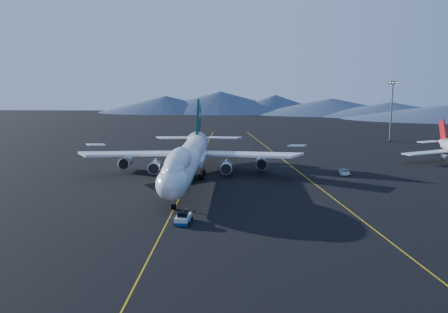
{
  "coord_description": "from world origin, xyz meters",
  "views": [
    {
      "loc": [
        13.66,
        -122.98,
        26.73
      ],
      "look_at": [
        9.04,
        2.7,
        6.0
      ],
      "focal_mm": 40.0,
      "sensor_mm": 36.0,
      "label": 1
    }
  ],
  "objects_px": {
    "pushback_tug": "(183,219)",
    "boeing_747": "(188,159)",
    "service_van": "(344,172)",
    "floodlight_mast": "(391,111)"
  },
  "relations": [
    {
      "from": "pushback_tug",
      "to": "boeing_747",
      "type": "bearing_deg",
      "value": 98.78
    },
    {
      "from": "boeing_747",
      "to": "pushback_tug",
      "type": "xyz_separation_m",
      "value": [
        3.0,
        -35.72,
        -5.12
      ]
    },
    {
      "from": "boeing_747",
      "to": "floodlight_mast",
      "type": "height_order",
      "value": "floodlight_mast"
    },
    {
      "from": "pushback_tug",
      "to": "floodlight_mast",
      "type": "distance_m",
      "value": 136.02
    },
    {
      "from": "floodlight_mast",
      "to": "pushback_tug",
      "type": "bearing_deg",
      "value": -121.39
    },
    {
      "from": "boeing_747",
      "to": "service_van",
      "type": "height_order",
      "value": "boeing_747"
    },
    {
      "from": "service_van",
      "to": "pushback_tug",
      "type": "bearing_deg",
      "value": -125.48
    },
    {
      "from": "pushback_tug",
      "to": "service_van",
      "type": "distance_m",
      "value": 59.24
    },
    {
      "from": "pushback_tug",
      "to": "service_van",
      "type": "relative_size",
      "value": 0.93
    },
    {
      "from": "pushback_tug",
      "to": "floodlight_mast",
      "type": "height_order",
      "value": "floodlight_mast"
    }
  ]
}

